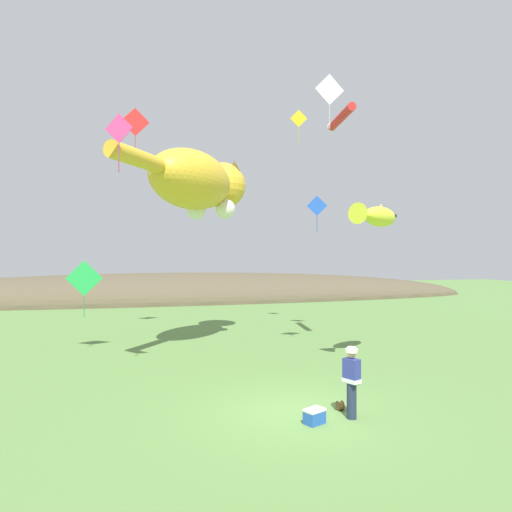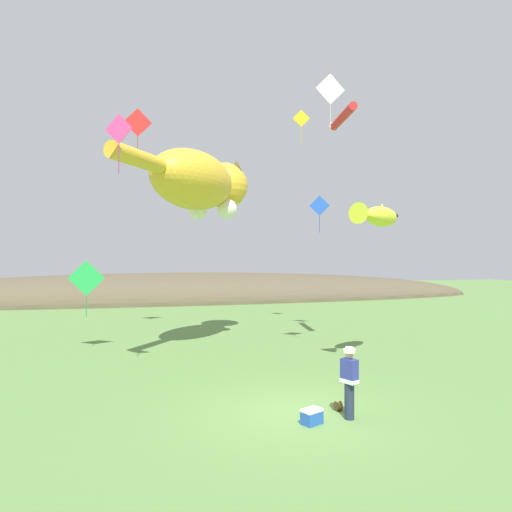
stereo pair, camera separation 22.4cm
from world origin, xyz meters
The scene contains 14 objects.
ground_plane centered at (0.00, 0.00, 0.00)m, with size 120.00×120.00×0.00m, color #5B8442.
distant_hill_ridge centered at (0.00, 32.21, 0.00)m, with size 62.19×10.97×5.22m.
festival_attendant centered at (1.14, -0.74, 0.95)m, with size 0.40×0.49×1.77m.
kite_spool centered at (1.13, -0.12, 0.12)m, with size 0.15×0.25×0.25m.
picnic_cooler centered at (0.11, -0.83, 0.18)m, with size 0.58×0.50×0.36m.
kite_giant_cat centered at (-1.16, 9.38, 7.34)m, with size 6.49×8.48×3.01m.
kite_fish_windsock centered at (4.78, 4.29, 5.55)m, with size 2.82×2.26×0.88m.
kite_tube_streamer centered at (4.70, 7.10, 10.09)m, with size 0.85×2.96×0.44m.
kite_diamond_red centered at (-3.90, 12.88, 10.87)m, with size 1.44×0.05×2.34m.
kite_diamond_green centered at (-6.02, 9.65, 3.10)m, with size 1.52×0.13×2.43m.
kite_diamond_gold centered at (4.82, 12.54, 11.64)m, with size 0.92×0.25×1.85m.
kite_diamond_blue centered at (5.54, 11.69, 6.76)m, with size 0.98×0.51×1.99m.
kite_diamond_white centered at (3.12, 4.83, 10.33)m, with size 1.17×0.06×2.07m.
kite_diamond_pink centered at (-4.48, 3.65, 7.94)m, with size 0.84×0.46×1.84m.
Camera 2 is at (-3.94, -11.04, 3.97)m, focal length 32.00 mm.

